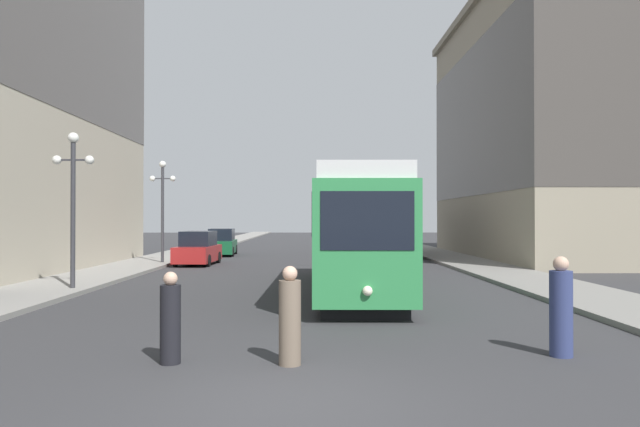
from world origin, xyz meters
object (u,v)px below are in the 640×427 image
at_px(parked_car_left_mid, 222,243).
at_px(pedestrian_crossing_near, 290,319).
at_px(pedestrian_crossing_far, 561,310).
at_px(pedestrian_on_sidewalk, 170,321).
at_px(parked_car_left_near, 198,249).
at_px(streetcar, 354,230).
at_px(lamp_post_left_near, 73,185).
at_px(transit_bus, 382,227).
at_px(lamp_post_left_far, 163,196).

xyz_separation_m(parked_car_left_mid, pedestrian_crossing_near, (5.83, -30.35, -0.06)).
height_order(pedestrian_crossing_near, pedestrian_crossing_far, pedestrian_crossing_far).
bearing_deg(pedestrian_on_sidewalk, parked_car_left_near, -96.16).
height_order(streetcar, parked_car_left_near, streetcar).
distance_m(parked_car_left_near, lamp_post_left_near, 12.47).
height_order(parked_car_left_near, parked_car_left_mid, same).
distance_m(pedestrian_crossing_near, lamp_post_left_near, 12.95).
distance_m(streetcar, lamp_post_left_near, 9.66).
distance_m(transit_bus, parked_car_left_mid, 11.02).
bearing_deg(lamp_post_left_near, streetcar, 0.86).
xyz_separation_m(streetcar, lamp_post_left_far, (-9.53, 11.76, 1.65)).
xyz_separation_m(transit_bus, pedestrian_on_sidewalk, (-7.11, -28.88, -1.21)).
bearing_deg(lamp_post_left_far, pedestrian_crossing_far, -59.43).
bearing_deg(parked_car_left_mid, pedestrian_crossing_far, -73.46).
distance_m(lamp_post_left_near, lamp_post_left_far, 11.90).
bearing_deg(streetcar, parked_car_left_near, 123.94).
bearing_deg(pedestrian_on_sidewalk, pedestrian_crossing_near, 160.79).
bearing_deg(parked_car_left_mid, transit_bus, -10.32).
xyz_separation_m(streetcar, transit_bus, (3.24, 18.86, -0.15)).
xyz_separation_m(pedestrian_crossing_near, lamp_post_left_near, (-7.73, 9.99, 2.84)).
height_order(transit_bus, pedestrian_crossing_far, transit_bus).
bearing_deg(parked_car_left_near, pedestrian_on_sidewalk, -77.92).
xyz_separation_m(transit_bus, lamp_post_left_far, (-12.78, -7.10, 1.81)).
distance_m(streetcar, parked_car_left_near, 14.16).
relative_size(parked_car_left_mid, pedestrian_on_sidewalk, 3.10).
distance_m(parked_car_left_near, pedestrian_crossing_far, 23.97).
bearing_deg(parked_car_left_near, lamp_post_left_far, -174.54).
distance_m(pedestrian_on_sidewalk, lamp_post_left_near, 11.75).
height_order(parked_car_left_mid, lamp_post_left_near, lamp_post_left_near).
relative_size(parked_car_left_near, lamp_post_left_far, 0.79).
xyz_separation_m(parked_car_left_near, pedestrian_on_sidewalk, (3.77, -21.88, -0.11)).
bearing_deg(parked_car_left_near, parked_car_left_mid, 92.33).
bearing_deg(lamp_post_left_near, transit_bus, 56.08).
bearing_deg(lamp_post_left_near, parked_car_left_mid, 84.67).
distance_m(parked_car_left_near, pedestrian_crossing_near, 22.76).
distance_m(parked_car_left_mid, pedestrian_crossing_far, 31.66).
bearing_deg(streetcar, transit_bus, 81.43).
height_order(streetcar, lamp_post_left_near, lamp_post_left_near).
distance_m(parked_car_left_near, parked_car_left_mid, 8.35).
bearing_deg(pedestrian_on_sidewalk, lamp_post_left_far, -91.34).
bearing_deg(pedestrian_crossing_far, lamp_post_left_near, -122.73).
relative_size(streetcar, lamp_post_left_near, 2.46).
height_order(transit_bus, parked_car_left_near, transit_bus).
bearing_deg(parked_car_left_near, pedestrian_crossing_near, -72.87).
bearing_deg(parked_car_left_mid, lamp_post_left_far, -105.89).
relative_size(parked_car_left_near, parked_car_left_mid, 0.89).
bearing_deg(lamp_post_left_far, streetcar, -50.97).
xyz_separation_m(parked_car_left_mid, pedestrian_on_sidewalk, (3.77, -30.23, -0.11)).
distance_m(pedestrian_crossing_near, pedestrian_crossing_far, 4.91).
relative_size(pedestrian_crossing_far, lamp_post_left_far, 0.33).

